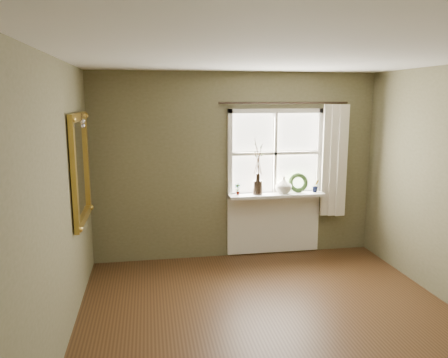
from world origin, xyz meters
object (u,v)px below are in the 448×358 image
Objects in this scene: cream_vase at (284,185)px; gilt_mirror at (80,168)px; wreath at (298,185)px; dark_jug at (258,187)px.

cream_vase is 0.20× the size of gilt_mirror.
gilt_mirror is (-2.62, -0.79, 0.44)m from cream_vase.
gilt_mirror is at bearing -163.27° from cream_vase.
gilt_mirror is (-2.84, -0.83, 0.45)m from wreath.
wreath is at bearing 16.20° from gilt_mirror.
gilt_mirror reaches higher than cream_vase.
dark_jug is 2.42m from gilt_mirror.
cream_vase is at bearing -158.32° from wreath.
wreath is (0.23, 0.04, -0.01)m from cream_vase.
dark_jug is 0.38m from cream_vase.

